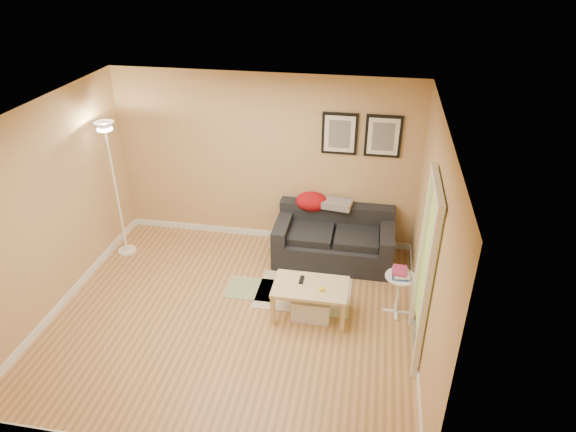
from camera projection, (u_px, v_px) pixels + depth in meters
The scene contains 24 objects.
floor at pixel (233, 317), 6.36m from camera, with size 4.50×4.50×0.00m, color tan.
ceiling at pixel (220, 118), 5.09m from camera, with size 4.50×4.50×0.00m, color white.
wall_back at pixel (265, 161), 7.45m from camera, with size 4.50×4.50×0.00m, color tan.
wall_front at pixel (157, 354), 4.01m from camera, with size 4.50×4.50×0.00m, color tan.
wall_left at pixel (47, 212), 6.07m from camera, with size 4.00×4.00×0.00m, color tan.
wall_right at pixel (431, 247), 5.38m from camera, with size 4.00×4.00×0.00m, color tan.
baseboard_back at pixel (267, 234), 8.05m from camera, with size 4.50×0.02×0.10m, color white.
baseboard_left at pixel (70, 294), 6.68m from camera, with size 0.02×4.00×0.10m, color white.
baseboard_right at pixel (415, 336), 5.99m from camera, with size 0.02×4.00×0.10m, color white.
sofa at pixel (334, 237), 7.32m from camera, with size 1.70×0.90×0.75m, color black, non-canonical shape.
red_throw at pixel (312, 202), 7.46m from camera, with size 0.48×0.36×0.28m, color #A40F16, non-canonical shape.
plaid_throw at pixel (337, 204), 7.36m from camera, with size 0.42×0.26×0.10m, color tan, non-canonical shape.
framed_print_left at pixel (340, 134), 7.02m from camera, with size 0.50×0.04×0.60m, color black, non-canonical shape.
framed_print_right at pixel (383, 136), 6.92m from camera, with size 0.50×0.04×0.60m, color black, non-canonical shape.
area_rug at pixel (304, 293), 6.78m from camera, with size 1.25×0.85×0.01m, color beige.
green_runner at pixel (253, 289), 6.86m from camera, with size 0.70×0.50×0.01m, color #668C4C.
coffee_table at pixel (310, 301), 6.28m from camera, with size 0.92×0.56×0.46m, color #D5BB82, non-canonical shape.
remote_control at pixel (302, 280), 6.26m from camera, with size 0.05×0.16×0.02m, color black.
tape_roll at pixel (322, 289), 6.08m from camera, with size 0.07×0.07×0.03m, color yellow.
storage_bin at pixel (312, 306), 6.31m from camera, with size 0.49×0.36×0.30m, color white, non-canonical shape.
side_table at pixel (398, 294), 6.30m from camera, with size 0.37×0.37×0.57m, color white, non-canonical shape.
book_stack at pixel (400, 272), 6.16m from camera, with size 0.19×0.26×0.08m, color #2E468B, non-canonical shape.
floor_lamp at pixel (117, 194), 7.21m from camera, with size 0.27×0.27×2.06m, color white, non-canonical shape.
doorway at pixel (423, 276), 5.39m from camera, with size 0.12×1.01×2.13m, color white, non-canonical shape.
Camera 1 is at (1.55, -4.74, 4.21)m, focal length 31.46 mm.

